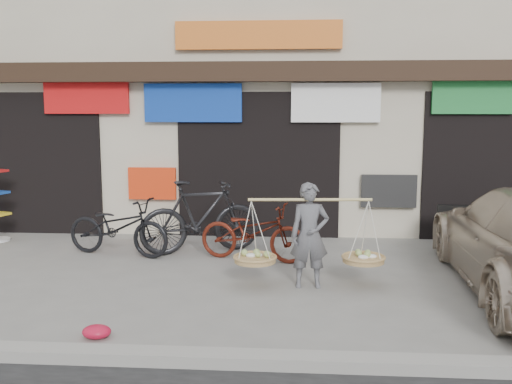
# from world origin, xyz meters

# --- Properties ---
(ground) EXTENTS (70.00, 70.00, 0.00)m
(ground) POSITION_xyz_m (0.00, 0.00, 0.00)
(ground) COLOR gray
(ground) RESTS_ON ground
(kerb) EXTENTS (70.00, 0.25, 0.12)m
(kerb) POSITION_xyz_m (0.00, -2.00, 0.06)
(kerb) COLOR gray
(kerb) RESTS_ON ground
(shophouse_block) EXTENTS (14.00, 6.32, 7.00)m
(shophouse_block) POSITION_xyz_m (-0.00, 6.42, 3.45)
(shophouse_block) COLOR beige
(shophouse_block) RESTS_ON ground
(street_vendor) EXTENTS (2.02, 0.67, 1.42)m
(street_vendor) POSITION_xyz_m (0.89, 0.45, 0.65)
(street_vendor) COLOR #5C5C60
(street_vendor) RESTS_ON ground
(bike_0) EXTENTS (1.92, 1.06, 0.96)m
(bike_0) POSITION_xyz_m (-2.20, 1.90, 0.48)
(bike_0) COLOR black
(bike_0) RESTS_ON ground
(bike_1) EXTENTS (2.11, 1.31, 1.23)m
(bike_1) POSITION_xyz_m (-0.87, 2.18, 0.61)
(bike_1) COLOR black
(bike_1) RESTS_ON ground
(bike_2) EXTENTS (1.85, 1.02, 0.92)m
(bike_2) POSITION_xyz_m (0.04, 1.76, 0.46)
(bike_2) COLOR #571A0E
(bike_2) RESTS_ON ground
(red_bag) EXTENTS (0.31, 0.25, 0.14)m
(red_bag) POSITION_xyz_m (-1.37, -1.47, 0.07)
(red_bag) COLOR red
(red_bag) RESTS_ON ground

